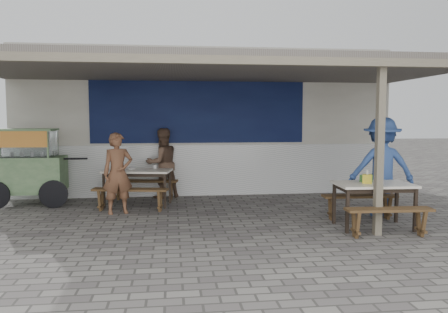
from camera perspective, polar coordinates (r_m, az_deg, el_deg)
name	(u,v)px	position (r m, az deg, el deg)	size (l,w,h in m)	color
ground	(222,225)	(7.56, -0.26, -8.95)	(60.00, 60.00, 0.00)	slate
back_wall	(205,123)	(10.90, -2.44, 4.45)	(9.00, 1.28, 3.50)	beige
warung_roof	(217,70)	(8.28, -0.89, 11.18)	(9.00, 4.21, 2.81)	#5E5751
table_left	(138,174)	(9.32, -11.22, -2.21)	(1.48, 0.92, 0.75)	white
bench_left_street	(130,194)	(8.80, -12.15, -4.83)	(1.51, 0.53, 0.45)	brown
bench_left_wall	(145,185)	(9.93, -10.34, -3.69)	(1.51, 0.53, 0.45)	brown
table_right	(374,188)	(7.68, 18.97, -3.91)	(1.27, 0.82, 0.75)	white
bench_right_street	(389,216)	(7.22, 20.74, -7.26)	(1.35, 0.34, 0.45)	brown
bench_right_wall	(360,201)	(8.27, 17.30, -5.62)	(1.35, 0.34, 0.45)	brown
vendor_cart	(29,164)	(10.00, -24.14, -0.89)	(2.03, 0.79, 1.61)	#749463
patron_street_side	(118,173)	(8.58, -13.69, -2.14)	(0.57, 0.37, 1.56)	brown
patron_wall_side	(162,163)	(10.09, -8.06, -0.87)	(0.78, 0.61, 1.60)	brown
patron_right_table	(382,167)	(8.60, 19.89, -1.32)	(1.19, 0.68, 1.84)	#324E8F
tissue_box	(367,179)	(7.63, 18.19, -2.78)	(0.15, 0.15, 0.15)	gold
donation_box	(366,178)	(7.78, 18.07, -2.72)	(0.18, 0.12, 0.12)	#396E30
condiment_jar	(155,167)	(9.47, -9.01, -1.33)	(0.07, 0.07, 0.08)	beige
condiment_bowl	(132,168)	(9.37, -11.94, -1.53)	(0.21, 0.21, 0.05)	silver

